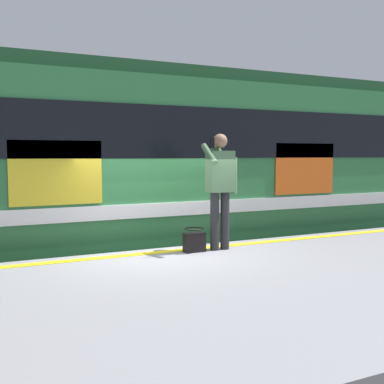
% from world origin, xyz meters
% --- Properties ---
extents(ground_plane, '(24.53, 24.53, 0.00)m').
position_xyz_m(ground_plane, '(0.00, 0.00, 0.00)').
color(ground_plane, '#4C4742').
extents(platform, '(13.31, 4.49, 1.09)m').
position_xyz_m(platform, '(0.00, 2.25, 0.55)').
color(platform, gray).
rests_on(platform, ground).
extents(safety_line, '(13.05, 0.16, 0.01)m').
position_xyz_m(safety_line, '(0.00, 0.30, 1.10)').
color(safety_line, yellow).
rests_on(safety_line, platform).
extents(track_rail_near, '(17.31, 0.08, 0.16)m').
position_xyz_m(track_rail_near, '(0.00, -1.46, 0.08)').
color(track_rail_near, slate).
rests_on(track_rail_near, ground).
extents(track_rail_far, '(17.31, 0.08, 0.16)m').
position_xyz_m(track_rail_far, '(0.00, -2.90, 0.08)').
color(track_rail_far, slate).
rests_on(track_rail_far, ground).
extents(train_carriage, '(13.70, 3.11, 4.00)m').
position_xyz_m(train_carriage, '(-0.90, -2.17, 2.54)').
color(train_carriage, '#2D723F').
rests_on(train_carriage, ground).
extents(passenger, '(0.57, 0.55, 1.80)m').
position_xyz_m(passenger, '(-0.78, 0.48, 2.16)').
color(passenger, '#262628').
rests_on(passenger, platform).
extents(handbag, '(0.33, 0.30, 0.36)m').
position_xyz_m(handbag, '(-0.34, 0.48, 1.26)').
color(handbag, black).
rests_on(handbag, platform).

